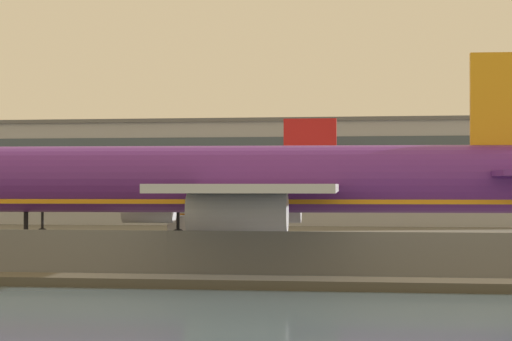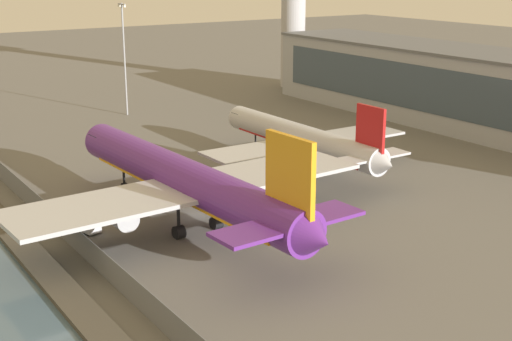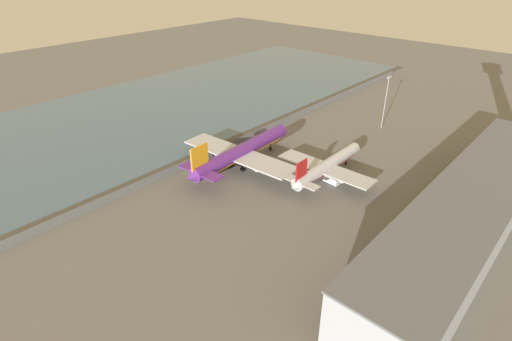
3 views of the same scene
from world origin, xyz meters
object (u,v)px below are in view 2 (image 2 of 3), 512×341
Objects in this scene: cargo_jet_purple at (186,181)px; ops_van at (325,159)px; baggage_tug at (88,225)px; passenger_jet_silver at (302,139)px; apron_light_mast_apron_west at (124,53)px.

cargo_jet_purple is 9.26× the size of ops_van.
baggage_tug is at bearing -115.20° from cargo_jet_purple.
passenger_jet_silver is 10.96× the size of baggage_tug.
ops_van is (-10.83, 28.94, -4.29)m from cargo_jet_purple.
baggage_tug is (-4.79, -10.18, -4.76)m from cargo_jet_purple.
apron_light_mast_apron_west reaches higher than ops_van.
ops_van reaches higher than baggage_tug.
ops_van is (-6.04, 39.13, 0.47)m from baggage_tug.
ops_van is at bearing 10.09° from apron_light_mast_apron_west.
passenger_jet_silver reaches higher than baggage_tug.
cargo_jet_purple is 31.20m from ops_van.
cargo_jet_purple is at bearing -17.48° from apron_light_mast_apron_west.
cargo_jet_purple reaches higher than baggage_tug.
baggage_tug is at bearing -27.34° from apron_light_mast_apron_west.
apron_light_mast_apron_west reaches higher than passenger_jet_silver.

